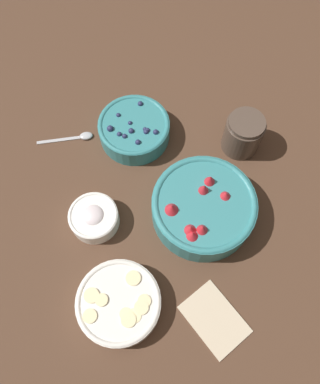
# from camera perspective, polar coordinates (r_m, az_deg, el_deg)

# --- Properties ---
(ground_plane) EXTENTS (4.00, 4.00, 0.00)m
(ground_plane) POSITION_cam_1_polar(r_m,az_deg,el_deg) (0.87, 2.02, -0.53)
(ground_plane) COLOR #4C3323
(bowl_strawberries) EXTENTS (0.22, 0.22, 0.09)m
(bowl_strawberries) POSITION_cam_1_polar(r_m,az_deg,el_deg) (0.81, 6.60, -2.29)
(bowl_strawberries) COLOR teal
(bowl_strawberries) RESTS_ON ground_plane
(bowl_blueberries) EXTENTS (0.17, 0.17, 0.06)m
(bowl_blueberries) POSITION_cam_1_polar(r_m,az_deg,el_deg) (0.92, -3.96, 9.60)
(bowl_blueberries) COLOR teal
(bowl_blueberries) RESTS_ON ground_plane
(bowl_bananas) EXTENTS (0.17, 0.17, 0.04)m
(bowl_bananas) POSITION_cam_1_polar(r_m,az_deg,el_deg) (0.78, -6.30, -16.43)
(bowl_bananas) COLOR white
(bowl_bananas) RESTS_ON ground_plane
(bowl_cream) EXTENTS (0.11, 0.11, 0.05)m
(bowl_cream) POSITION_cam_1_polar(r_m,az_deg,el_deg) (0.83, -10.04, -3.83)
(bowl_cream) COLOR white
(bowl_cream) RESTS_ON ground_plane
(jar_chocolate) EXTENTS (0.09, 0.09, 0.10)m
(jar_chocolate) POSITION_cam_1_polar(r_m,az_deg,el_deg) (0.91, 12.49, 8.52)
(jar_chocolate) COLOR #4C3D33
(jar_chocolate) RESTS_ON ground_plane
(napkin) EXTENTS (0.15, 0.13, 0.01)m
(napkin) POSITION_cam_1_polar(r_m,az_deg,el_deg) (0.80, 8.23, -18.63)
(napkin) COLOR beige
(napkin) RESTS_ON ground_plane
(spoon) EXTENTS (0.03, 0.14, 0.01)m
(spoon) POSITION_cam_1_polar(r_m,az_deg,el_deg) (0.96, -12.72, 8.13)
(spoon) COLOR #B2B2B7
(spoon) RESTS_ON ground_plane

